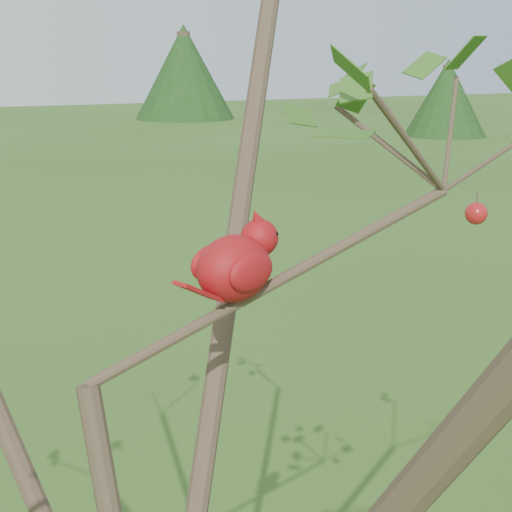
{
  "coord_description": "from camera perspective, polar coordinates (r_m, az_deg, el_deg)",
  "views": [
    {
      "loc": [
        -0.31,
        -0.96,
        2.42
      ],
      "look_at": [
        0.23,
        0.1,
        2.11
      ],
      "focal_mm": 55.0,
      "sensor_mm": 36.0,
      "label": 1
    }
  ],
  "objects": [
    {
      "name": "crabapple_tree",
      "position": [
        1.03,
        -6.81,
        -2.35
      ],
      "size": [
        2.35,
        2.05,
        2.95
      ],
      "color": "#3D2D21",
      "rests_on": "ground"
    },
    {
      "name": "cardinal",
      "position": [
        1.19,
        -1.38,
        -0.59
      ],
      "size": [
        0.21,
        0.14,
        0.15
      ],
      "rotation": [
        0.0,
        0.0,
        0.37
      ],
      "color": "maroon",
      "rests_on": "ground"
    }
  ]
}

